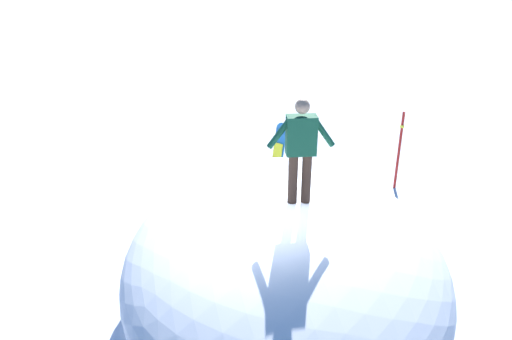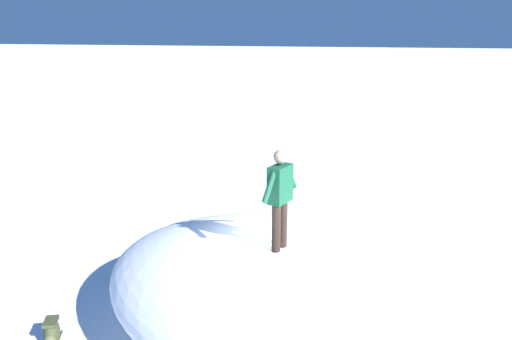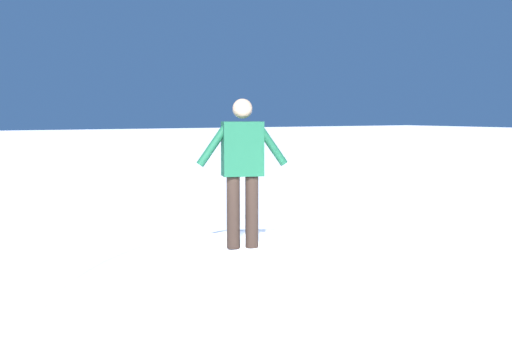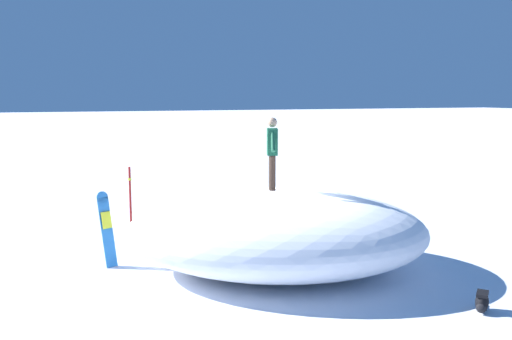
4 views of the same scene
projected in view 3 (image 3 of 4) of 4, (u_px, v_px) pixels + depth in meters
name	position (u px, v px, depth m)	size (l,w,h in m)	color
snow_mound	(261.00, 324.00, 7.13)	(4.81, 6.50, 1.75)	white
snowboarder_standing	(242.00, 164.00, 6.86)	(0.41, 0.94, 1.58)	black
backpack_near	(76.00, 310.00, 9.78)	(0.39, 0.60, 0.46)	#383D23
backpack_far	(357.00, 289.00, 11.11)	(0.54, 0.52, 0.36)	black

